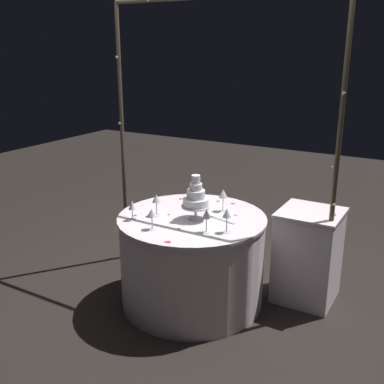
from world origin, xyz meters
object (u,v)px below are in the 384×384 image
decorative_arch (217,109)px  wine_glass_2 (156,199)px  side_table (308,255)px  wine_glass_4 (227,214)px  wine_glass_0 (206,215)px  wine_glass_5 (132,206)px  cake_knife (218,218)px  main_table (192,260)px  wine_glass_1 (152,214)px  tiered_cake (196,198)px  wine_glass_3 (223,194)px

decorative_arch → wine_glass_2: 0.86m
side_table → wine_glass_4: (-0.42, -0.66, 0.49)m
wine_glass_0 → wine_glass_5: (-0.60, -0.07, -0.02)m
wine_glass_0 → wine_glass_4: wine_glass_4 is taller
cake_knife → main_table: bearing=-162.3°
wine_glass_4 → wine_glass_1: bearing=-156.1°
wine_glass_0 → wine_glass_4: bearing=28.1°
tiered_cake → main_table: bearing=149.6°
decorative_arch → wine_glass_0: size_ratio=13.61×
side_table → wine_glass_1: size_ratio=4.94×
wine_glass_0 → wine_glass_2: bearing=168.8°
side_table → tiered_cake: tiered_cake is taller
wine_glass_3 → wine_glass_5: wine_glass_3 is taller
main_table → cake_knife: bearing=17.7°
decorative_arch → wine_glass_3: decorative_arch is taller
wine_glass_1 → wine_glass_4: 0.53m
tiered_cake → cake_knife: bearing=32.7°
main_table → cake_knife: cake_knife is taller
main_table → wine_glass_3: size_ratio=6.35×
main_table → side_table: size_ratio=1.53×
tiered_cake → wine_glass_1: bearing=-117.1°
decorative_arch → wine_glass_2: (-0.25, -0.51, -0.65)m
wine_glass_4 → cake_knife: (-0.18, 0.21, -0.13)m
wine_glass_5 → wine_glass_2: bearing=58.3°
wine_glass_0 → wine_glass_4: (0.13, 0.07, 0.00)m
wine_glass_0 → wine_glass_1: (-0.36, -0.15, -0.01)m
main_table → wine_glass_1: 0.62m
main_table → wine_glass_5: 0.66m
wine_glass_0 → wine_glass_3: (-0.09, 0.45, 0.01)m
wine_glass_2 → side_table: bearing=31.3°
decorative_arch → side_table: 1.38m
tiered_cake → wine_glass_2: tiered_cake is taller
tiered_cake → wine_glass_5: 0.48m
wine_glass_2 → cake_knife: wine_glass_2 is taller
decorative_arch → wine_glass_1: 1.01m
decorative_arch → tiered_cake: size_ratio=6.82×
decorative_arch → cake_knife: 0.87m
decorative_arch → wine_glass_2: size_ratio=13.64×
main_table → cake_knife: (0.19, 0.06, 0.37)m
tiered_cake → cake_knife: tiered_cake is taller
tiered_cake → cake_knife: size_ratio=1.19×
wine_glass_3 → wine_glass_5: (-0.50, -0.53, -0.03)m
wine_glass_5 → main_table: bearing=39.0°
decorative_arch → main_table: (0.00, -0.39, -1.15)m
wine_glass_2 → wine_glass_5: 0.20m
wine_glass_1 → wine_glass_3: size_ratio=0.84×
side_table → wine_glass_2: size_ratio=4.38×
wine_glass_4 → wine_glass_5: size_ratio=1.13×
decorative_arch → wine_glass_5: 1.02m
side_table → cake_knife: 0.82m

